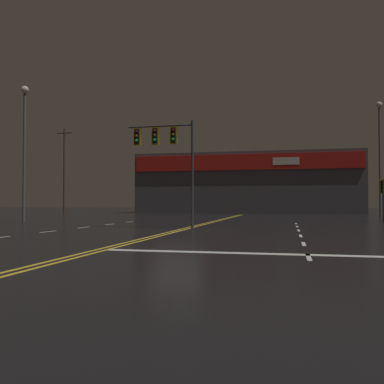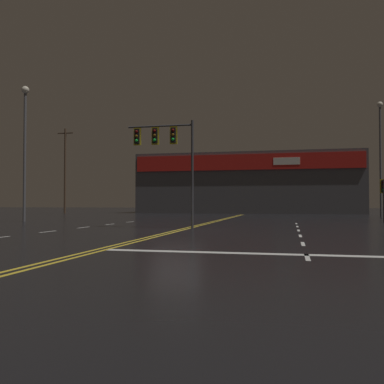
{
  "view_description": "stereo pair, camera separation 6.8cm",
  "coord_description": "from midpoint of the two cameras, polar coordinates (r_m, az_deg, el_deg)",
  "views": [
    {
      "loc": [
        5.36,
        -20.23,
        1.38
      ],
      "look_at": [
        0.0,
        3.51,
        2.0
      ],
      "focal_mm": 40.0,
      "sensor_mm": 36.0,
      "label": 1
    },
    {
      "loc": [
        5.43,
        -20.22,
        1.38
      ],
      "look_at": [
        0.0,
        3.51,
        2.0
      ],
      "focal_mm": 40.0,
      "sensor_mm": 36.0,
      "label": 2
    }
  ],
  "objects": [
    {
      "name": "ground_plane",
      "position": [
        20.98,
        -2.22,
        -5.23
      ],
      "size": [
        200.0,
        200.0,
        0.0
      ],
      "primitive_type": "plane",
      "color": "black"
    },
    {
      "name": "road_markings",
      "position": [
        18.91,
        0.05,
        -5.63
      ],
      "size": [
        17.39,
        60.0,
        0.01
      ],
      "color": "gold",
      "rests_on": "ground"
    },
    {
      "name": "traffic_signal_median",
      "position": [
        23.9,
        -3.76,
        6.37
      ],
      "size": [
        3.78,
        0.36,
        5.91
      ],
      "color": "#38383D",
      "rests_on": "ground"
    },
    {
      "name": "traffic_signal_corner_northeast",
      "position": [
        33.0,
        24.06,
        0.15
      ],
      "size": [
        0.42,
        0.36,
        3.05
      ],
      "color": "#38383D",
      "rests_on": "ground"
    },
    {
      "name": "streetlight_near_left",
      "position": [
        44.94,
        23.7,
        5.76
      ],
      "size": [
        0.56,
        0.56,
        11.11
      ],
      "color": "#59595E",
      "rests_on": "ground"
    },
    {
      "name": "streetlight_far_left",
      "position": [
        34.16,
        -21.49,
        7.02
      ],
      "size": [
        0.56,
        0.56,
        10.04
      ],
      "color": "#59595E",
      "rests_on": "ground"
    },
    {
      "name": "building_backdrop",
      "position": [
        58.91,
        7.46,
        1.06
      ],
      "size": [
        29.12,
        10.23,
        7.89
      ],
      "color": "#4C4C51",
      "rests_on": "ground"
    },
    {
      "name": "utility_pole_row",
      "position": [
        51.17,
        7.75,
        3.98
      ],
      "size": [
        47.63,
        0.26,
        12.81
      ],
      "color": "#4C3828",
      "rests_on": "ground"
    }
  ]
}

